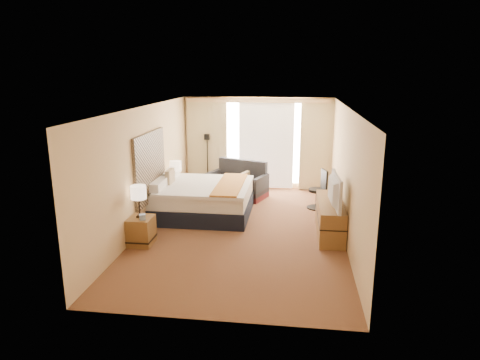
# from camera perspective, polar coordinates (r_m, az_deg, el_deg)

# --- Properties ---
(floor) EXTENTS (4.20, 7.00, 0.02)m
(floor) POSITION_cam_1_polar(r_m,az_deg,el_deg) (9.26, 0.34, -6.59)
(floor) COLOR #542518
(floor) RESTS_ON ground
(ceiling) EXTENTS (4.20, 7.00, 0.02)m
(ceiling) POSITION_cam_1_polar(r_m,az_deg,el_deg) (8.68, 0.37, 9.66)
(ceiling) COLOR white
(ceiling) RESTS_ON wall_back
(wall_back) EXTENTS (4.20, 0.02, 2.60)m
(wall_back) POSITION_cam_1_polar(r_m,az_deg,el_deg) (12.29, 2.37, 4.93)
(wall_back) COLOR #DDB387
(wall_back) RESTS_ON ground
(wall_front) EXTENTS (4.20, 0.02, 2.60)m
(wall_front) POSITION_cam_1_polar(r_m,az_deg,el_deg) (5.57, -4.10, -6.84)
(wall_front) COLOR #DDB387
(wall_front) RESTS_ON ground
(wall_left) EXTENTS (0.02, 7.00, 2.60)m
(wall_left) POSITION_cam_1_polar(r_m,az_deg,el_deg) (9.36, -12.51, 1.61)
(wall_left) COLOR #DDB387
(wall_left) RESTS_ON ground
(wall_right) EXTENTS (0.02, 7.00, 2.60)m
(wall_right) POSITION_cam_1_polar(r_m,az_deg,el_deg) (8.88, 13.94, 0.84)
(wall_right) COLOR #DDB387
(wall_right) RESTS_ON ground
(headboard) EXTENTS (0.06, 1.85, 1.50)m
(headboard) POSITION_cam_1_polar(r_m,az_deg,el_deg) (9.54, -11.87, 1.75)
(headboard) COLOR black
(headboard) RESTS_ON wall_left
(nightstand_left) EXTENTS (0.45, 0.52, 0.55)m
(nightstand_left) POSITION_cam_1_polar(r_m,az_deg,el_deg) (8.63, -13.04, -6.62)
(nightstand_left) COLOR olive
(nightstand_left) RESTS_ON floor
(nightstand_right) EXTENTS (0.45, 0.52, 0.55)m
(nightstand_right) POSITION_cam_1_polar(r_m,az_deg,el_deg) (10.88, -8.52, -2.01)
(nightstand_right) COLOR olive
(nightstand_right) RESTS_ON floor
(media_dresser) EXTENTS (0.50, 1.80, 0.70)m
(media_dresser) POSITION_cam_1_polar(r_m,az_deg,el_deg) (9.11, 11.89, -4.93)
(media_dresser) COLOR olive
(media_dresser) RESTS_ON floor
(window) EXTENTS (2.30, 0.02, 2.30)m
(window) POSITION_cam_1_polar(r_m,az_deg,el_deg) (12.24, 3.53, 4.97)
(window) COLOR white
(window) RESTS_ON wall_back
(curtains) EXTENTS (4.12, 0.19, 2.56)m
(curtains) POSITION_cam_1_polar(r_m,az_deg,el_deg) (12.17, 2.31, 5.34)
(curtains) COLOR beige
(curtains) RESTS_ON floor
(bed) EXTENTS (2.22, 2.03, 1.08)m
(bed) POSITION_cam_1_polar(r_m,az_deg,el_deg) (10.10, -5.05, -2.49)
(bed) COLOR black
(bed) RESTS_ON floor
(loveseat) EXTENTS (1.73, 1.31, 0.96)m
(loveseat) POSITION_cam_1_polar(r_m,az_deg,el_deg) (11.57, -0.26, -0.65)
(loveseat) COLOR #54181A
(loveseat) RESTS_ON floor
(floor_lamp) EXTENTS (0.20, 0.20, 1.57)m
(floor_lamp) POSITION_cam_1_polar(r_m,az_deg,el_deg) (12.34, -4.39, 4.03)
(floor_lamp) COLOR black
(floor_lamp) RESTS_ON floor
(desk_chair) EXTENTS (0.47, 0.47, 0.97)m
(desk_chair) POSITION_cam_1_polar(r_m,az_deg,el_deg) (10.70, 10.50, -1.49)
(desk_chair) COLOR black
(desk_chair) RESTS_ON floor
(lamp_left) EXTENTS (0.30, 0.30, 0.63)m
(lamp_left) POSITION_cam_1_polar(r_m,az_deg,el_deg) (8.41, -13.39, -1.70)
(lamp_left) COLOR black
(lamp_left) RESTS_ON nightstand_left
(lamp_right) EXTENTS (0.28, 0.28, 0.60)m
(lamp_right) POSITION_cam_1_polar(r_m,az_deg,el_deg) (10.71, -8.58, 1.80)
(lamp_right) COLOR black
(lamp_right) RESTS_ON nightstand_right
(tissue_box) EXTENTS (0.15, 0.15, 0.11)m
(tissue_box) POSITION_cam_1_polar(r_m,az_deg,el_deg) (8.39, -12.87, -4.84)
(tissue_box) COLOR #8CA9D8
(tissue_box) RESTS_ON nightstand_left
(telephone) EXTENTS (0.21, 0.17, 0.07)m
(telephone) POSITION_cam_1_polar(r_m,az_deg,el_deg) (10.67, -8.57, -0.59)
(telephone) COLOR black
(telephone) RESTS_ON nightstand_right
(television) EXTENTS (0.21, 1.14, 0.65)m
(television) POSITION_cam_1_polar(r_m,az_deg,el_deg) (8.57, 11.96, -1.41)
(television) COLOR black
(television) RESTS_ON media_dresser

